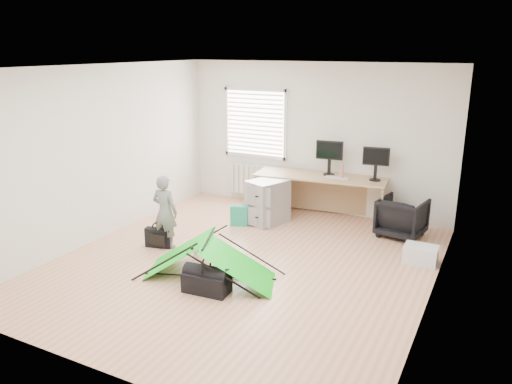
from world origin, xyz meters
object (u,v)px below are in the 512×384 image
at_px(filing_cabinet, 268,202).
at_px(duffel_bag, 207,283).
at_px(monitor_right, 376,168).
at_px(desk, 320,197).
at_px(laptop_bag, 158,238).
at_px(monitor_left, 329,163).
at_px(kite, 209,258).
at_px(storage_crate, 421,254).
at_px(thermos, 342,171).
at_px(office_chair, 402,217).
at_px(person, 165,212).

relative_size(filing_cabinet, duffel_bag, 1.32).
bearing_deg(duffel_bag, monitor_right, 66.10).
xyz_separation_m(desk, duffel_bag, (-0.28, -3.29, -0.26)).
distance_m(laptop_bag, duffel_bag, 1.69).
bearing_deg(desk, duffel_bag, -101.04).
distance_m(monitor_left, kite, 3.18).
xyz_separation_m(desk, monitor_right, (0.92, 0.12, 0.60)).
bearing_deg(desk, kite, -105.29).
height_order(desk, monitor_right, monitor_right).
bearing_deg(storage_crate, kite, -143.98).
bearing_deg(thermos, monitor_right, 12.25).
bearing_deg(filing_cabinet, desk, 64.00).
bearing_deg(office_chair, desk, 0.55).
height_order(filing_cabinet, office_chair, filing_cabinet).
bearing_deg(thermos, laptop_bag, -131.28).
bearing_deg(person, kite, 150.02).
distance_m(desk, thermos, 0.64).
relative_size(monitor_right, kite, 0.24).
bearing_deg(person, thermos, -132.99).
bearing_deg(thermos, office_chair, -12.04).
relative_size(person, storage_crate, 2.47).
xyz_separation_m(monitor_right, laptop_bag, (-2.64, -2.51, -0.84)).
bearing_deg(kite, desk, 59.69).
bearing_deg(duffel_bag, monitor_left, 79.02).
relative_size(desk, duffel_bag, 3.98).
bearing_deg(kite, filing_cabinet, 74.98).
bearing_deg(kite, duffel_bag, -83.34).
bearing_deg(thermos, person, -130.68).
bearing_deg(filing_cabinet, kite, -61.54).
relative_size(filing_cabinet, storage_crate, 1.66).
relative_size(desk, person, 2.02).
distance_m(filing_cabinet, duffel_bag, 2.69).
bearing_deg(office_chair, storage_crate, 126.05).
bearing_deg(filing_cabinet, storage_crate, 10.90).
bearing_deg(person, desk, -127.08).
height_order(kite, duffel_bag, kite).
bearing_deg(office_chair, person, 43.66).
bearing_deg(monitor_left, desk, -141.53).
distance_m(desk, person, 2.84).
xyz_separation_m(desk, office_chair, (1.48, -0.24, -0.07)).
height_order(monitor_left, storage_crate, monitor_left).
height_order(filing_cabinet, monitor_right, monitor_right).
bearing_deg(storage_crate, thermos, 143.16).
xyz_separation_m(desk, monitor_left, (0.11, 0.11, 0.61)).
bearing_deg(monitor_right, laptop_bag, -146.29).
relative_size(monitor_right, person, 0.39).
xyz_separation_m(office_chair, laptop_bag, (-3.19, -2.15, -0.17)).
height_order(filing_cabinet, thermos, thermos).
distance_m(desk, office_chair, 1.50).
relative_size(filing_cabinet, office_chair, 1.09).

